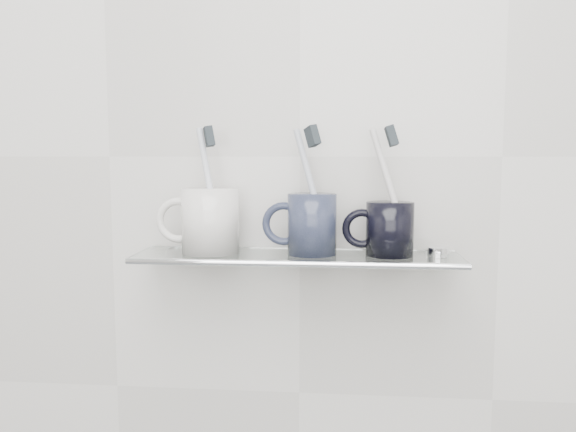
# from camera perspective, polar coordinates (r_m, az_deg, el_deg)

# --- Properties ---
(wall_back) EXTENTS (2.50, 0.00, 2.50)m
(wall_back) POSITION_cam_1_polar(r_m,az_deg,el_deg) (0.92, 1.20, 6.06)
(wall_back) COLOR beige
(wall_back) RESTS_ON ground
(shelf_glass) EXTENTS (0.50, 0.12, 0.01)m
(shelf_glass) POSITION_cam_1_polar(r_m,az_deg,el_deg) (0.87, 0.90, -4.17)
(shelf_glass) COLOR silver
(shelf_glass) RESTS_ON wall_back
(shelf_rail) EXTENTS (0.50, 0.01, 0.01)m
(shelf_rail) POSITION_cam_1_polar(r_m,az_deg,el_deg) (0.81, 0.60, -4.88)
(shelf_rail) COLOR silver
(shelf_rail) RESTS_ON shelf_glass
(bracket_left) EXTENTS (0.02, 0.03, 0.02)m
(bracket_left) POSITION_cam_1_polar(r_m,az_deg,el_deg) (0.95, -11.59, -4.02)
(bracket_left) COLOR silver
(bracket_left) RESTS_ON wall_back
(bracket_right) EXTENTS (0.02, 0.03, 0.02)m
(bracket_right) POSITION_cam_1_polar(r_m,az_deg,el_deg) (0.93, 14.22, -4.40)
(bracket_right) COLOR silver
(bracket_right) RESTS_ON wall_back
(mug_left) EXTENTS (0.10, 0.10, 0.10)m
(mug_left) POSITION_cam_1_polar(r_m,az_deg,el_deg) (0.89, -7.89, -0.47)
(mug_left) COLOR white
(mug_left) RESTS_ON shelf_glass
(mug_left_handle) EXTENTS (0.07, 0.01, 0.07)m
(mug_left_handle) POSITION_cam_1_polar(r_m,az_deg,el_deg) (0.90, -11.05, -0.43)
(mug_left_handle) COLOR white
(mug_left_handle) RESTS_ON mug_left
(toothbrush_left) EXTENTS (0.05, 0.02, 0.19)m
(toothbrush_left) POSITION_cam_1_polar(r_m,az_deg,el_deg) (0.88, -7.94, 2.80)
(toothbrush_left) COLOR silver
(toothbrush_left) RESTS_ON mug_left
(bristles_left) EXTENTS (0.02, 0.03, 0.03)m
(bristles_left) POSITION_cam_1_polar(r_m,az_deg,el_deg) (0.88, -8.01, 8.01)
(bristles_left) COLOR #21272B
(bristles_left) RESTS_ON toothbrush_left
(mug_center) EXTENTS (0.08, 0.08, 0.09)m
(mug_center) POSITION_cam_1_polar(r_m,az_deg,el_deg) (0.86, 2.46, -0.83)
(mug_center) COLOR black
(mug_center) RESTS_ON shelf_glass
(mug_center_handle) EXTENTS (0.07, 0.01, 0.07)m
(mug_center_handle) POSITION_cam_1_polar(r_m,az_deg,el_deg) (0.87, -0.43, -0.79)
(mug_center_handle) COLOR black
(mug_center_handle) RESTS_ON mug_center
(toothbrush_center) EXTENTS (0.06, 0.04, 0.19)m
(toothbrush_center) POSITION_cam_1_polar(r_m,az_deg,el_deg) (0.86, 2.47, 2.77)
(toothbrush_center) COLOR #9CA2B1
(toothbrush_center) RESTS_ON mug_center
(bristles_center) EXTENTS (0.03, 0.03, 0.04)m
(bristles_center) POSITION_cam_1_polar(r_m,az_deg,el_deg) (0.86, 2.50, 8.11)
(bristles_center) COLOR #21272B
(bristles_center) RESTS_ON toothbrush_center
(mug_right) EXTENTS (0.09, 0.09, 0.08)m
(mug_right) POSITION_cam_1_polar(r_m,az_deg,el_deg) (0.87, 10.29, -1.29)
(mug_right) COLOR black
(mug_right) RESTS_ON shelf_glass
(mug_right_handle) EXTENTS (0.06, 0.01, 0.06)m
(mug_right_handle) POSITION_cam_1_polar(r_m,az_deg,el_deg) (0.87, 7.51, -1.27)
(mug_right_handle) COLOR black
(mug_right_handle) RESTS_ON mug_right
(toothbrush_right) EXTENTS (0.07, 0.03, 0.18)m
(toothbrush_right) POSITION_cam_1_polar(r_m,az_deg,el_deg) (0.86, 10.37, 2.69)
(toothbrush_right) COLOR silver
(toothbrush_right) RESTS_ON mug_right
(bristles_right) EXTENTS (0.02, 0.03, 0.03)m
(bristles_right) POSITION_cam_1_polar(r_m,az_deg,el_deg) (0.86, 10.48, 8.00)
(bristles_right) COLOR #21272B
(bristles_right) RESTS_ON toothbrush_right
(chrome_cap) EXTENTS (0.03, 0.03, 0.01)m
(chrome_cap) POSITION_cam_1_polar(r_m,az_deg,el_deg) (0.88, 15.01, -3.51)
(chrome_cap) COLOR silver
(chrome_cap) RESTS_ON shelf_glass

